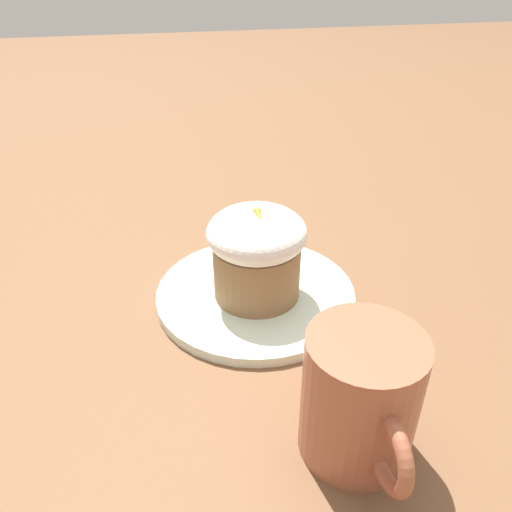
% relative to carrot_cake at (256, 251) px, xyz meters
% --- Properties ---
extents(ground_plane, '(4.00, 4.00, 0.00)m').
position_rel_carrot_cake_xyz_m(ground_plane, '(-0.01, 0.00, -0.07)').
color(ground_plane, brown).
extents(dessert_plate, '(0.22, 0.22, 0.01)m').
position_rel_carrot_cake_xyz_m(dessert_plate, '(-0.01, 0.00, -0.06)').
color(dessert_plate, silver).
rests_on(dessert_plate, ground_plane).
extents(carrot_cake, '(0.11, 0.11, 0.11)m').
position_rel_carrot_cake_xyz_m(carrot_cake, '(0.00, 0.00, 0.00)').
color(carrot_cake, olive).
rests_on(carrot_cake, dessert_plate).
extents(spoon, '(0.12, 0.05, 0.01)m').
position_rel_carrot_cake_xyz_m(spoon, '(-0.02, 0.02, -0.05)').
color(spoon, silver).
rests_on(spoon, dessert_plate).
extents(coffee_cup, '(0.12, 0.09, 0.11)m').
position_rel_carrot_cake_xyz_m(coffee_cup, '(0.20, 0.04, -0.01)').
color(coffee_cup, '#9E563D').
rests_on(coffee_cup, ground_plane).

